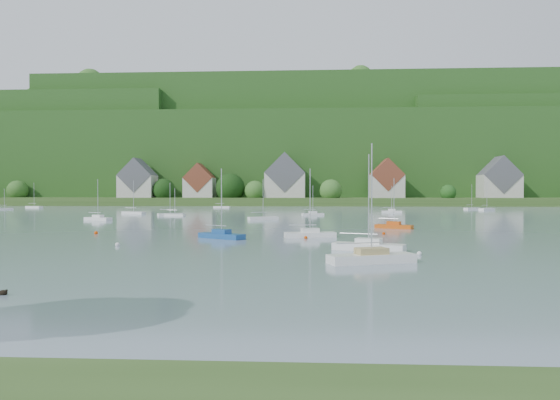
% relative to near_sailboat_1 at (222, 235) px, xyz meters
% --- Properties ---
extents(far_shore_strip, '(600.00, 60.00, 3.00)m').
position_rel_near_sailboat_1_xyz_m(far_shore_strip, '(-4.08, 158.93, 1.06)').
color(far_shore_strip, '#304D1D').
rests_on(far_shore_strip, ground).
extents(forested_ridge, '(620.00, 181.22, 69.89)m').
position_rel_near_sailboat_1_xyz_m(forested_ridge, '(-3.68, 227.50, 22.44)').
color(forested_ridge, '#204315').
rests_on(forested_ridge, ground).
extents(village_building_0, '(14.00, 10.40, 16.00)m').
position_rel_near_sailboat_1_xyz_m(village_building_0, '(-59.08, 145.93, 9.07)').
color(village_building_0, beige).
rests_on(village_building_0, far_shore_strip).
extents(village_building_1, '(12.00, 9.36, 14.00)m').
position_rel_near_sailboat_1_xyz_m(village_building_1, '(-34.08, 147.93, 8.31)').
color(village_building_1, beige).
rests_on(village_building_1, far_shore_strip).
extents(village_building_2, '(16.00, 11.44, 18.00)m').
position_rel_near_sailboat_1_xyz_m(village_building_2, '(0.92, 146.93, 9.83)').
color(village_building_2, beige).
rests_on(village_building_2, far_shore_strip).
extents(village_building_3, '(13.00, 10.40, 15.50)m').
position_rel_near_sailboat_1_xyz_m(village_building_3, '(40.92, 144.93, 8.99)').
color(village_building_3, beige).
rests_on(village_building_3, far_shore_strip).
extents(village_building_4, '(15.00, 10.40, 16.50)m').
position_rel_near_sailboat_1_xyz_m(village_building_4, '(85.92, 148.93, 9.15)').
color(village_building_4, beige).
rests_on(village_building_4, far_shore_strip).
extents(near_sailboat_1, '(6.09, 4.87, 8.33)m').
position_rel_near_sailboat_1_xyz_m(near_sailboat_1, '(0.00, 0.00, 0.00)').
color(near_sailboat_1, '#1A4B89').
rests_on(near_sailboat_1, ground).
extents(near_sailboat_2, '(7.21, 4.15, 9.39)m').
position_rel_near_sailboat_1_xyz_m(near_sailboat_2, '(15.30, -20.14, 0.03)').
color(near_sailboat_2, white).
rests_on(near_sailboat_2, ground).
extents(near_sailboat_3, '(6.44, 2.97, 8.39)m').
position_rel_near_sailboat_1_xyz_m(near_sailboat_3, '(10.54, 2.19, 0.00)').
color(near_sailboat_3, white).
rests_on(near_sailboat_3, ground).
extents(near_sailboat_4, '(6.99, 4.22, 9.14)m').
position_rel_near_sailboat_1_xyz_m(near_sailboat_4, '(16.05, -11.63, 0.02)').
color(near_sailboat_4, white).
rests_on(near_sailboat_4, ground).
extents(near_sailboat_5, '(5.71, 4.02, 7.59)m').
position_rel_near_sailboat_1_xyz_m(near_sailboat_5, '(23.26, 18.04, -0.02)').
color(near_sailboat_5, '#CF5212').
rests_on(near_sailboat_5, ground).
extents(mooring_buoy_1, '(0.47, 0.47, 0.47)m').
position_rel_near_sailboat_1_xyz_m(mooring_buoy_1, '(-9.29, -8.90, -0.44)').
color(mooring_buoy_1, white).
rests_on(mooring_buoy_1, ground).
extents(mooring_buoy_2, '(0.42, 0.42, 0.42)m').
position_rel_near_sailboat_1_xyz_m(mooring_buoy_2, '(20.12, 6.71, -0.44)').
color(mooring_buoy_2, '#D23E01').
rests_on(mooring_buoy_2, ground).
extents(mooring_buoy_3, '(0.42, 0.42, 0.42)m').
position_rel_near_sailboat_1_xyz_m(mooring_buoy_3, '(10.03, 0.47, -0.44)').
color(mooring_buoy_3, '#D23E01').
rests_on(mooring_buoy_3, ground).
extents(mooring_buoy_4, '(0.44, 0.44, 0.44)m').
position_rel_near_sailboat_1_xyz_m(mooring_buoy_4, '(20.11, -14.89, -0.44)').
color(mooring_buoy_4, white).
rests_on(mooring_buoy_4, ground).
extents(mooring_buoy_5, '(0.50, 0.50, 0.50)m').
position_rel_near_sailboat_1_xyz_m(mooring_buoy_5, '(-17.55, 5.43, -0.44)').
color(mooring_buoy_5, '#D23E01').
rests_on(mooring_buoy_5, ground).
extents(far_sailboat_cluster, '(194.38, 77.44, 8.53)m').
position_rel_near_sailboat_1_xyz_m(far_sailboat_cluster, '(12.65, 76.83, -0.08)').
color(far_sailboat_cluster, white).
rests_on(far_sailboat_cluster, ground).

